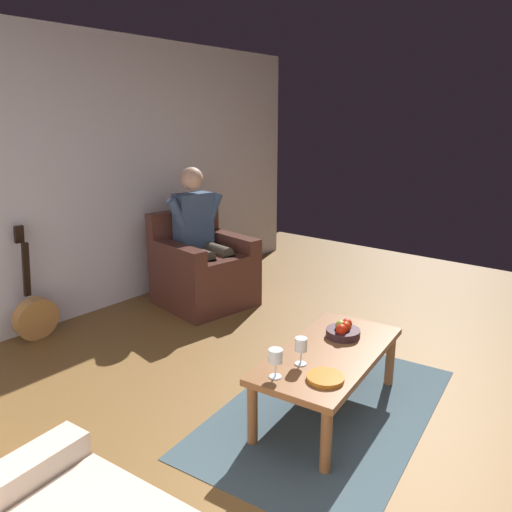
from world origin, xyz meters
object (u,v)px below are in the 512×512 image
armchair (203,271)px  coffee_table (329,359)px  guitar (35,314)px  decorative_dish (325,378)px  wine_glass_near (301,346)px  fruit_bowl (343,331)px  person_seated (200,232)px  wine_glass_far (276,358)px

armchair → coffee_table: (0.85, 1.94, 0.02)m
guitar → decorative_dish: bearing=96.5°
wine_glass_near → fruit_bowl: 0.49m
decorative_dish → person_seated: bearing=-118.9°
guitar → fruit_bowl: 2.54m
coffee_table → wine_glass_near: size_ratio=7.36×
armchair → person_seated: bearing=-90.0°
guitar → fruit_bowl: bearing=109.5°
fruit_bowl → decorative_dish: (0.55, 0.20, -0.03)m
armchair → fruit_bowl: 2.00m
fruit_bowl → person_seated: bearing=-107.9°
guitar → person_seated: bearing=162.3°
guitar → wine_glass_near: size_ratio=5.85×
person_seated → coffee_table: (0.86, 1.96, -0.37)m
coffee_table → fruit_bowl: size_ratio=5.45×
armchair → fruit_bowl: (0.62, 1.90, 0.12)m
person_seated → guitar: 1.62m
coffee_table → wine_glass_far: size_ratio=7.25×
wine_glass_far → fruit_bowl: 0.70m
coffee_table → guitar: size_ratio=1.26×
wine_glass_far → person_seated: bearing=-124.8°
wine_glass_far → wine_glass_near: bearing=173.5°
decorative_dish → wine_glass_far: bearing=-57.5°
person_seated → armchair: bearing=90.0°
person_seated → wine_glass_far: (1.32, 1.89, -0.19)m
coffee_table → armchair: bearing=-113.7°
guitar → wine_glass_near: 2.43m
wine_glass_near → decorative_dish: (0.06, 0.20, -0.10)m
armchair → wine_glass_far: bearing=64.0°
person_seated → wine_glass_near: size_ratio=8.14×
wine_glass_far → fruit_bowl: wine_glass_far is taller
armchair → decorative_dish: (1.17, 2.10, 0.09)m
coffee_table → guitar: 2.51m
armchair → decorative_dish: bearing=70.0°
wine_glass_far → decorative_dish: (-0.15, 0.23, -0.11)m
coffee_table → guitar: (0.61, -2.43, -0.14)m
wine_glass_far → fruit_bowl: bearing=177.7°
wine_glass_far → decorative_dish: wine_glass_far is taller
coffee_table → fruit_bowl: bearing=-170.2°
person_seated → fruit_bowl: 2.03m
guitar → decorative_dish: 2.61m
person_seated → guitar: person_seated is taller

